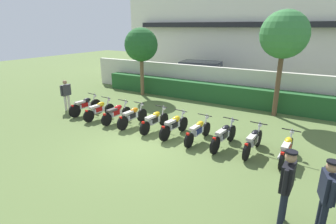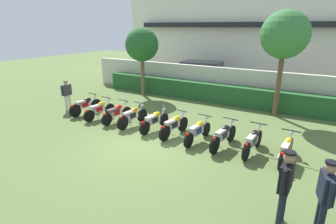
{
  "view_description": "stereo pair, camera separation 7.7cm",
  "coord_description": "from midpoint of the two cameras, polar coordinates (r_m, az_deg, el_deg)",
  "views": [
    {
      "loc": [
        5.35,
        -7.14,
        4.2
      ],
      "look_at": [
        0.0,
        1.84,
        0.81
      ],
      "focal_mm": 28.31,
      "sensor_mm": 36.0,
      "label": 1
    },
    {
      "loc": [
        5.42,
        -7.1,
        4.2
      ],
      "look_at": [
        0.0,
        1.84,
        0.81
      ],
      "focal_mm": 28.31,
      "sensor_mm": 36.0,
      "label": 2
    }
  ],
  "objects": [
    {
      "name": "compound_wall",
      "position": [
        16.1,
        10.68,
        6.07
      ],
      "size": [
        18.73,
        0.3,
        1.92
      ],
      "primitive_type": "cube",
      "color": "beige",
      "rests_on": "ground"
    },
    {
      "name": "motorcycle_in_row_2",
      "position": [
        12.31,
        -11.22,
        -0.17
      ],
      "size": [
        0.6,
        1.84,
        0.94
      ],
      "rotation": [
        0.0,
        0.0,
        1.52
      ],
      "color": "black",
      "rests_on": "ground"
    },
    {
      "name": "motorcycle_in_row_5",
      "position": [
        10.53,
        1.12,
        -2.86
      ],
      "size": [
        0.6,
        1.87,
        0.97
      ],
      "rotation": [
        0.0,
        0.0,
        1.47
      ],
      "color": "black",
      "rests_on": "ground"
    },
    {
      "name": "inspector_person",
      "position": [
        14.69,
        -21.25,
        3.89
      ],
      "size": [
        0.22,
        0.65,
        1.59
      ],
      "color": "beige",
      "rests_on": "ground"
    },
    {
      "name": "motorcycle_in_row_6",
      "position": [
        10.09,
        6.26,
        -4.02
      ],
      "size": [
        0.6,
        1.91,
        0.94
      ],
      "rotation": [
        0.0,
        0.0,
        1.49
      ],
      "color": "black",
      "rests_on": "ground"
    },
    {
      "name": "motorcycle_in_row_9",
      "position": [
        9.4,
        23.94,
        -7.23
      ],
      "size": [
        0.6,
        1.84,
        0.95
      ],
      "rotation": [
        0.0,
        0.0,
        1.52
      ],
      "color": "black",
      "rests_on": "ground"
    },
    {
      "name": "motorcycle_in_row_1",
      "position": [
        12.97,
        -14.79,
        0.51
      ],
      "size": [
        0.6,
        1.86,
        0.94
      ],
      "rotation": [
        0.0,
        0.0,
        1.51
      ],
      "color": "black",
      "rests_on": "ground"
    },
    {
      "name": "ground",
      "position": [
        9.87,
        -5.75,
        -7.31
      ],
      "size": [
        60.0,
        60.0,
        0.0
      ],
      "primitive_type": "plane",
      "color": "#566B38"
    },
    {
      "name": "hedge_row",
      "position": [
        15.56,
        9.68,
        4.09
      ],
      "size": [
        14.99,
        0.7,
        1.07
      ],
      "primitive_type": "cube",
      "color": "#235628",
      "rests_on": "ground"
    },
    {
      "name": "motorcycle_in_row_4",
      "position": [
        11.13,
        -3.12,
        -1.8
      ],
      "size": [
        0.6,
        1.89,
        0.94
      ],
      "rotation": [
        0.0,
        0.0,
        1.5
      ],
      "color": "black",
      "rests_on": "ground"
    },
    {
      "name": "motorcycle_in_row_8",
      "position": [
        9.59,
        17.62,
        -5.92
      ],
      "size": [
        0.6,
        1.92,
        0.97
      ],
      "rotation": [
        0.0,
        0.0,
        1.51
      ],
      "color": "black",
      "rests_on": "ground"
    },
    {
      "name": "officer_1",
      "position": [
        6.42,
        30.73,
        -14.54
      ],
      "size": [
        0.33,
        0.66,
        1.71
      ],
      "rotation": [
        0.0,
        0.0,
        3.38
      ],
      "color": "black",
      "rests_on": "ground"
    },
    {
      "name": "tree_near_inspector",
      "position": [
        16.62,
        -5.94,
        14.11
      ],
      "size": [
        2.02,
        2.02,
        4.15
      ],
      "color": "brown",
      "rests_on": "ground"
    },
    {
      "name": "motorcycle_in_row_0",
      "position": [
        13.78,
        -17.57,
        1.36
      ],
      "size": [
        0.6,
        1.87,
        0.98
      ],
      "rotation": [
        0.0,
        0.0,
        1.46
      ],
      "color": "black",
      "rests_on": "ground"
    },
    {
      "name": "parked_car",
      "position": [
        18.83,
        7.31,
        7.86
      ],
      "size": [
        4.72,
        2.59,
        1.89
      ],
      "rotation": [
        0.0,
        0.0,
        0.14
      ],
      "color": "navy",
      "rests_on": "ground"
    },
    {
      "name": "officer_0",
      "position": [
        6.33,
        23.93,
        -13.5
      ],
      "size": [
        0.25,
        0.7,
        1.77
      ],
      "rotation": [
        0.0,
        0.0,
        3.09
      ],
      "color": "black",
      "rests_on": "ground"
    },
    {
      "name": "building",
      "position": [
        22.85,
        17.97,
        16.81
      ],
      "size": [
        19.72,
        6.5,
        8.13
      ],
      "color": "silver",
      "rests_on": "ground"
    },
    {
      "name": "motorcycle_in_row_3",
      "position": [
        11.71,
        -7.86,
        -0.86
      ],
      "size": [
        0.6,
        1.89,
        0.96
      ],
      "rotation": [
        0.0,
        0.0,
        1.51
      ],
      "color": "black",
      "rests_on": "ground"
    },
    {
      "name": "motorcycle_in_row_7",
      "position": [
        9.77,
        11.68,
        -4.95
      ],
      "size": [
        0.6,
        1.97,
        0.97
      ],
      "rotation": [
        0.0,
        0.0,
        1.46
      ],
      "color": "black",
      "rests_on": "ground"
    },
    {
      "name": "tree_far_side",
      "position": [
        13.46,
        23.58,
        14.91
      ],
      "size": [
        2.16,
        2.16,
        4.93
      ],
      "color": "brown",
      "rests_on": "ground"
    }
  ]
}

